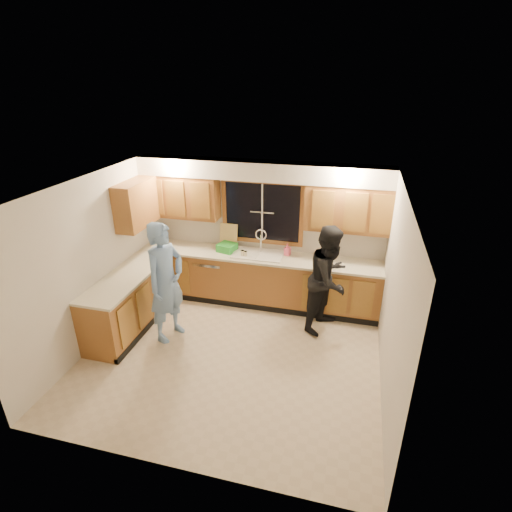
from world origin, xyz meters
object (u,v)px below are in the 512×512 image
Objects in this scene: sink at (258,258)px; knife_block at (162,237)px; woman at (329,279)px; bowl at (328,261)px; man at (166,282)px; dishwasher at (213,276)px; soap_bottle at (287,250)px; stove at (110,321)px; dish_crate at (227,247)px.

knife_block is (-1.85, 0.10, 0.17)m from sink.
woman is 8.56× the size of bowl.
man is 1.64m from knife_block.
soap_bottle reaches higher than dishwasher.
woman is at bearing 23.41° from stove.
soap_bottle reaches higher than bowl.
sink is 3.90× the size of knife_block.
man reaches higher than soap_bottle.
soap_bottle is (1.06, 0.10, 0.03)m from dish_crate.
sink reaches higher than dishwasher.
man is (-1.07, -1.35, 0.08)m from sink.
bowl is (2.04, 0.02, 0.53)m from dishwasher.
man reaches higher than dishwasher.
sink is 0.58m from dish_crate.
stove is (-1.80, -1.82, -0.41)m from sink.
sink is at bearing 0.99° from dishwasher.
sink reaches higher than knife_block.
dishwasher is at bearing -172.57° from dish_crate.
man is 9.15× the size of soap_bottle.
woman is at bearing -40.37° from knife_block.
dishwasher is at bearing 8.00° from man.
man is at bearing -110.14° from dish_crate.
knife_block is at bearing 178.33° from bowl.
dish_crate is at bearing -174.77° from soap_bottle.
dishwasher is 3.99× the size of soap_bottle.
knife_block is 3.04m from bowl.
knife_block reaches higher than dish_crate.
dishwasher is at bearing 62.31° from stove.
soap_bottle is at bearing 40.35° from stove.
woman is 0.52m from bowl.
dish_crate is at bearing 98.18° from woman.
bowl is (-0.07, 0.51, 0.08)m from woman.
woman is (2.11, -0.48, 0.46)m from dishwasher.
man is 8.52× the size of knife_block.
man is (-0.22, -1.34, 0.53)m from dishwasher.
bowl is at bearing -31.22° from knife_block.
sink is at bearing 92.48° from woman.
sink is at bearing -2.19° from dish_crate.
man is 9.27× the size of bowl.
woman is (1.26, -0.50, 0.00)m from sink.
man reaches higher than sink.
knife_block is (-3.11, 0.59, 0.16)m from woman.
dish_crate is 1.44× the size of bowl.
woman is at bearing -12.91° from dishwasher.
soap_bottle is (0.49, 0.12, 0.16)m from sink.
dishwasher is 1.46m from man.
stove is 1.00m from man.
dish_crate is 1.43× the size of soap_bottle.
sink reaches higher than bowl.
dish_crate is (0.28, 0.04, 0.58)m from dishwasher.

